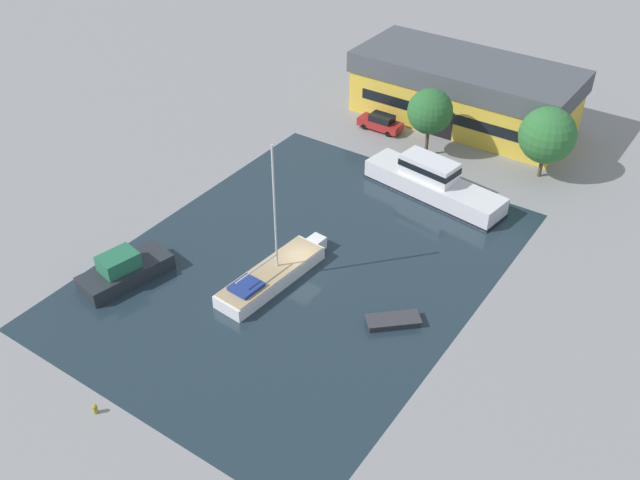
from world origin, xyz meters
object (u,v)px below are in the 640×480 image
Objects in this scene: warehouse_building at (464,91)px; sailboat_moored at (272,274)px; cabin_boat at (124,270)px; quay_tree_near_building at (430,111)px; quay_tree_by_water at (547,135)px; parked_car at (381,122)px; motor_cruiser at (433,183)px; small_dinghy at (393,321)px.

sailboat_moored is (-0.18, -32.84, -2.67)m from warehouse_building.
cabin_boat is at bearing -103.24° from warehouse_building.
quay_tree_by_water is at bearing 12.50° from quay_tree_near_building.
quay_tree_by_water reaches higher than warehouse_building.
cabin_boat is (-3.66, -32.12, 0.03)m from parked_car.
motor_cruiser is at bearing -73.76° from warehouse_building.
cabin_boat is (-19.36, -7.18, 0.62)m from small_dinghy.
warehouse_building is 32.95m from sailboat_moored.
quay_tree_by_water is 17.32m from parked_car.
warehouse_building is 12.85m from quay_tree_by_water.
warehouse_building reaches higher than small_dinghy.
sailboat_moored is at bearing -167.17° from parked_car.
small_dinghy is at bearing -92.88° from quay_tree_by_water.
warehouse_building is at bearing 92.61° from quay_tree_near_building.
quay_tree_near_building is 0.99× the size of quay_tree_by_water.
parked_car is at bearing -178.52° from quay_tree_by_water.
warehouse_building is 8.93m from quay_tree_near_building.
warehouse_building is 2.00× the size of sailboat_moored.
parked_car is 13.12m from motor_cruiser.
small_dinghy is at bearing 10.31° from sailboat_moored.
motor_cruiser is 27.58m from cabin_boat.
motor_cruiser is (4.44, 17.67, 0.64)m from sailboat_moored.
cabin_boat is at bearing -122.37° from quay_tree_by_water.
motor_cruiser is (-6.80, -8.70, -2.99)m from quay_tree_by_water.
quay_tree_near_building is 8.15m from motor_cruiser.
quay_tree_by_water reaches higher than parked_car.
motor_cruiser is at bearing -58.68° from quay_tree_near_building.
small_dinghy is at bearing -72.38° from warehouse_building.
quay_tree_by_water is 0.50× the size of motor_cruiser.
warehouse_building is at bearing -40.25° from parked_car.
sailboat_moored reaches higher than motor_cruiser.
parked_car is 1.22× the size of small_dinghy.
quay_tree_near_building is 24.35m from sailboat_moored.
motor_cruiser is (3.86, -6.34, -3.36)m from quay_tree_near_building.
small_dinghy is (15.70, -24.94, -0.59)m from parked_car.
quay_tree_by_water is (10.66, 2.36, -0.37)m from quay_tree_near_building.
small_dinghy is (9.96, 1.00, -0.37)m from sailboat_moored.
cabin_boat is (-9.98, -30.20, -3.75)m from quay_tree_near_building.
quay_tree_by_water reaches higher than small_dinghy.
quay_tree_near_building is (0.40, -8.83, 1.33)m from warehouse_building.
quay_tree_near_building reaches higher than small_dinghy.
motor_cruiser is (10.18, -8.27, 0.41)m from parked_car.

